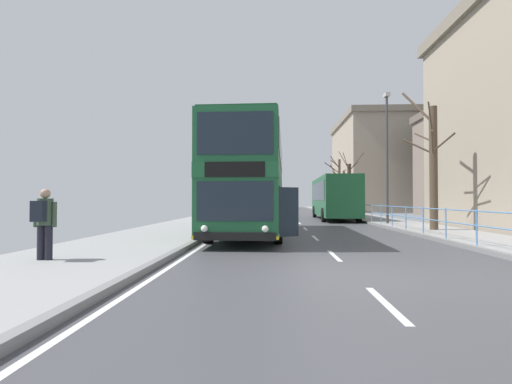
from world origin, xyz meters
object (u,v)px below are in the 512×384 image
object	(u,v)px
background_building_00	(500,159)
background_building_02	(391,165)
background_bus_far_lane	(334,197)
street_lamp_far_side	(387,148)
pedestrian_with_backpack	(44,219)
bare_tree_far_02	(433,164)
double_decker_bus_main	(252,182)
bare_tree_far_00	(339,182)
bare_tree_far_01	(349,187)

from	to	relation	value
background_building_00	background_building_02	xyz separation A→B (m)	(-4.15, 17.36, 1.05)
background_bus_far_lane	street_lamp_far_side	xyz separation A→B (m)	(2.04, -6.96, 2.83)
pedestrian_with_backpack	bare_tree_far_02	world-z (taller)	bare_tree_far_02
street_lamp_far_side	background_building_02	world-z (taller)	background_building_02
double_decker_bus_main	background_building_02	size ratio (longest dim) A/B	0.70
street_lamp_far_side	background_building_00	xyz separation A→B (m)	(12.94, 11.33, 0.49)
bare_tree_far_00	bare_tree_far_01	distance (m)	7.13
bare_tree_far_00	background_building_00	xyz separation A→B (m)	(11.97, -11.38, 1.50)
bare_tree_far_00	background_building_02	distance (m)	10.17
street_lamp_far_side	background_building_00	size ratio (longest dim) A/B	0.57
background_bus_far_lane	pedestrian_with_backpack	world-z (taller)	background_bus_far_lane
background_bus_far_lane	bare_tree_far_01	size ratio (longest dim) A/B	1.73
pedestrian_with_backpack	street_lamp_far_side	bearing A→B (deg)	50.37
background_building_00	background_building_02	world-z (taller)	background_building_02
street_lamp_far_side	bare_tree_far_00	size ratio (longest dim) A/B	1.17
street_lamp_far_side	bare_tree_far_01	size ratio (longest dim) A/B	1.22
street_lamp_far_side	bare_tree_far_02	size ratio (longest dim) A/B	1.14
background_bus_far_lane	bare_tree_far_02	size ratio (longest dim) A/B	1.61
street_lamp_far_side	bare_tree_far_00	xyz separation A→B (m)	(0.97, 22.71, -1.01)
double_decker_bus_main	street_lamp_far_side	world-z (taller)	street_lamp_far_side
background_bus_far_lane	bare_tree_far_01	bearing A→B (deg)	71.79
bare_tree_far_00	background_bus_far_lane	bearing A→B (deg)	-100.85
background_building_00	street_lamp_far_side	bearing A→B (deg)	-138.81
double_decker_bus_main	bare_tree_far_00	distance (m)	30.08
bare_tree_far_02	double_decker_bus_main	bearing A→B (deg)	-170.72
pedestrian_with_backpack	bare_tree_far_00	bearing A→B (deg)	70.91
bare_tree_far_00	bare_tree_far_01	world-z (taller)	bare_tree_far_00
double_decker_bus_main	background_bus_far_lane	xyz separation A→B (m)	(5.55, 13.06, -0.55)
bare_tree_far_00	bare_tree_far_02	size ratio (longest dim) A/B	0.97
bare_tree_far_01	bare_tree_far_02	size ratio (longest dim) A/B	0.93
bare_tree_far_01	double_decker_bus_main	bearing A→B (deg)	-111.13
street_lamp_far_side	background_building_02	xyz separation A→B (m)	(8.79, 28.69, 1.55)
bare_tree_far_00	bare_tree_far_02	xyz separation A→B (m)	(-0.29, -27.46, -0.38)
bare_tree_far_00	background_building_02	xyz separation A→B (m)	(7.82, 5.99, 2.56)
background_bus_far_lane	background_building_00	size ratio (longest dim) A/B	0.81
street_lamp_far_side	bare_tree_far_00	bearing A→B (deg)	87.54
double_decker_bus_main	background_building_02	xyz separation A→B (m)	(16.38, 34.79, 3.83)
bare_tree_far_01	street_lamp_far_side	bearing A→B (deg)	-92.95
street_lamp_far_side	bare_tree_far_00	world-z (taller)	street_lamp_far_side
bare_tree_far_01	background_building_00	xyz separation A→B (m)	(12.14, -4.29, 2.26)
pedestrian_with_backpack	bare_tree_far_02	size ratio (longest dim) A/B	0.24
street_lamp_far_side	background_building_02	size ratio (longest dim) A/B	0.47
double_decker_bus_main	pedestrian_with_backpack	distance (m)	9.30
double_decker_bus_main	bare_tree_far_02	world-z (taller)	bare_tree_far_02
background_building_00	background_building_02	distance (m)	17.88
background_bus_far_lane	bare_tree_far_00	distance (m)	16.14
background_building_02	bare_tree_far_02	bearing A→B (deg)	-103.63
bare_tree_far_02	background_building_02	xyz separation A→B (m)	(8.11, 33.44, 2.94)
street_lamp_far_side	bare_tree_far_01	distance (m)	15.74
street_lamp_far_side	double_decker_bus_main	bearing A→B (deg)	-141.20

